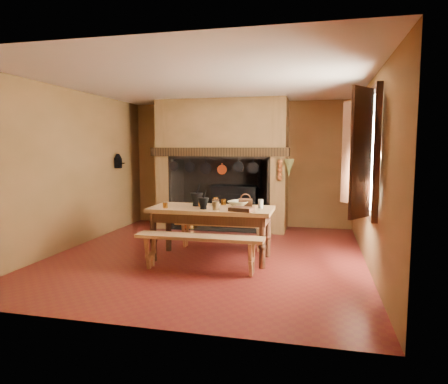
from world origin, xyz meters
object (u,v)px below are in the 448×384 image
iron_range (235,206)px  wicker_basket (246,202)px  work_table (212,215)px  bench_front (199,245)px  coffee_grinder (216,202)px  mixing_bowl (239,203)px

iron_range → wicker_basket: size_ratio=6.76×
work_table → wicker_basket: (0.51, 0.20, 0.20)m
iron_range → work_table: (0.15, -2.65, 0.22)m
bench_front → coffee_grinder: 1.00m
bench_front → mixing_bowl: bearing=65.4°
work_table → mixing_bowl: mixing_bowl is taller
iron_range → mixing_bowl: 2.53m
bench_front → wicker_basket: (0.51, 0.88, 0.51)m
mixing_bowl → wicker_basket: (0.10, -0.01, 0.02)m
iron_range → wicker_basket: bearing=-74.8°
wicker_basket → iron_range: bearing=97.5°
iron_range → bench_front: (0.15, -3.32, -0.09)m
coffee_grinder → mixing_bowl: coffee_grinder is taller
coffee_grinder → mixing_bowl: bearing=-20.2°
mixing_bowl → iron_range: bearing=103.1°
iron_range → mixing_bowl: bearing=-76.9°
work_table → wicker_basket: bearing=21.7°
work_table → coffee_grinder: 0.27m
iron_range → work_table: bearing=-86.7°
iron_range → mixing_bowl: (0.56, -2.43, 0.40)m
iron_range → wicker_basket: iron_range is taller
mixing_bowl → wicker_basket: size_ratio=1.50×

